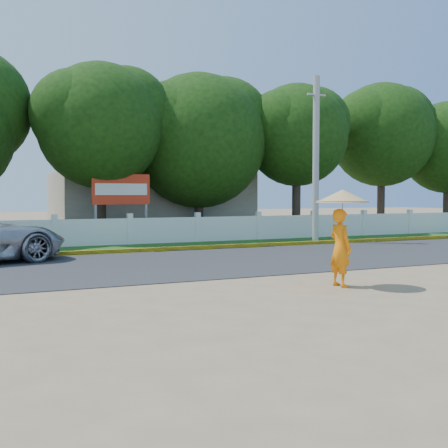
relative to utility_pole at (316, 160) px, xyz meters
name	(u,v)px	position (x,y,z in m)	size (l,w,h in m)	color
ground	(260,284)	(-7.62, -9.01, -3.57)	(120.00, 120.00, 0.00)	#9E8460
road	(189,262)	(-7.62, -4.51, -3.56)	(60.00, 7.00, 0.02)	#38383A
grass_verge	(140,248)	(-7.62, 0.74, -3.56)	(60.00, 3.50, 0.03)	#2D601E
curb	(154,250)	(-7.62, -0.96, -3.49)	(40.00, 0.18, 0.16)	yellow
fence	(130,232)	(-7.62, 2.19, -3.02)	(40.00, 0.10, 1.10)	silver
building_near	(150,203)	(-4.62, 8.99, -1.97)	(10.00, 6.00, 3.20)	#B7AD99
utility_pole	(316,160)	(0.00, 0.00, 0.00)	(0.28, 0.28, 7.14)	#9C9C99
monk_with_parasol	(341,223)	(-6.13, -10.06, -2.15)	(1.20, 1.20, 2.18)	orange
billboard	(121,193)	(-7.69, 3.28, -1.43)	(2.50, 0.13, 2.95)	gray
tree_row	(181,134)	(-4.29, 5.02, 1.39)	(39.24, 7.38, 8.53)	#473828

